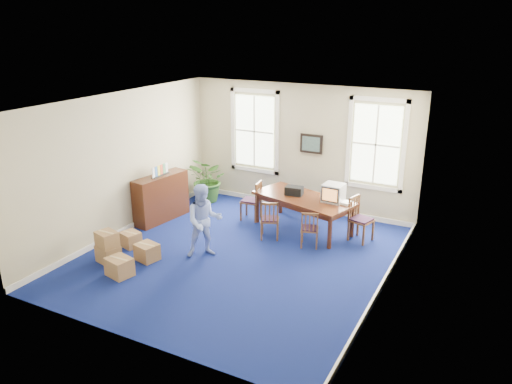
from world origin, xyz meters
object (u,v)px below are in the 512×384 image
at_px(man, 204,221).
at_px(credenza, 161,197).
at_px(cardboard_boxes, 117,246).
at_px(chair_near_left, 270,219).
at_px(potted_plant, 209,180).
at_px(crt_tv, 334,193).
at_px(conference_table, 303,213).

height_order(man, credenza, man).
relative_size(credenza, cardboard_boxes, 1.24).
bearing_deg(chair_near_left, cardboard_boxes, 25.01).
bearing_deg(chair_near_left, potted_plant, -52.41).
relative_size(chair_near_left, potted_plant, 0.74).
distance_m(crt_tv, cardboard_boxes, 4.80).
relative_size(crt_tv, credenza, 0.33).
relative_size(conference_table, potted_plant, 1.90).
height_order(potted_plant, cardboard_boxes, potted_plant).
relative_size(crt_tv, potted_plant, 0.39).
height_order(chair_near_left, potted_plant, potted_plant).
bearing_deg(man, potted_plant, 81.37).
xyz_separation_m(crt_tv, chair_near_left, (-1.17, -0.85, -0.54)).
bearing_deg(crt_tv, man, -128.22).
bearing_deg(cardboard_boxes, potted_plant, 94.00).
xyz_separation_m(conference_table, cardboard_boxes, (-2.70, -3.28, -0.06)).
bearing_deg(potted_plant, chair_near_left, -29.23).
height_order(man, cardboard_boxes, man).
bearing_deg(cardboard_boxes, conference_table, 50.54).
bearing_deg(potted_plant, cardboard_boxes, -86.00).
relative_size(conference_table, credenza, 1.57).
distance_m(conference_table, cardboard_boxes, 4.25).
bearing_deg(crt_tv, cardboard_boxes, -132.79).
bearing_deg(potted_plant, man, -59.13).
relative_size(chair_near_left, man, 0.59).
relative_size(chair_near_left, cardboard_boxes, 0.76).
relative_size(man, potted_plant, 1.26).
distance_m(man, credenza, 2.34).
height_order(credenza, potted_plant, potted_plant).
bearing_deg(man, conference_table, 20.51).
relative_size(conference_table, chair_near_left, 2.57).
distance_m(chair_near_left, cardboard_boxes, 3.33).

